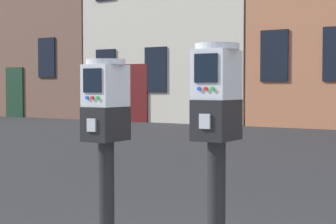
% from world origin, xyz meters
% --- Properties ---
extents(parking_meter_near_kerb, '(0.22, 0.25, 1.26)m').
position_xyz_m(parking_meter_near_kerb, '(-0.58, -0.29, 1.01)').
color(parking_meter_near_kerb, black).
rests_on(parking_meter_near_kerb, sidewalk_slab).
extents(parking_meter_twin_adjacent, '(0.22, 0.25, 1.32)m').
position_xyz_m(parking_meter_twin_adjacent, '(0.11, -0.29, 1.05)').
color(parking_meter_twin_adjacent, black).
rests_on(parking_meter_twin_adjacent, sidewalk_slab).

